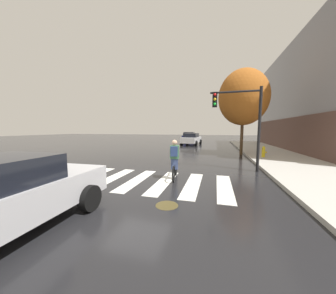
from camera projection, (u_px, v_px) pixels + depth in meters
ground_plane at (137, 180)px, 7.40m from camera, size 120.00×120.00×0.00m
crosswalk_stripes at (125, 179)px, 7.55m from camera, size 8.73×3.23×0.01m
manhole_cover at (167, 205)px, 4.94m from camera, size 0.64×0.64×0.01m
sedan_mid at (191, 139)px, 23.88m from camera, size 2.55×4.82×1.61m
sedan_far at (189, 136)px, 31.15m from camera, size 2.22×4.72×1.63m
cyclist at (175, 160)px, 7.43m from camera, size 0.39×1.70×1.69m
traffic_light_near at (242, 115)px, 8.81m from camera, size 2.47×0.28×4.20m
fire_hydrant at (263, 152)px, 12.50m from camera, size 0.33×0.22×0.78m
street_tree_near at (243, 97)px, 14.18m from camera, size 3.90×3.90×6.93m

